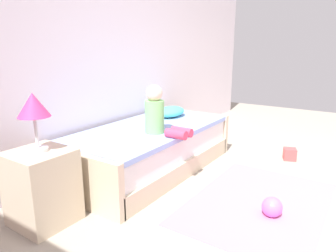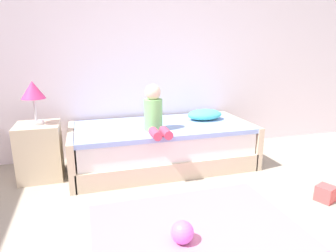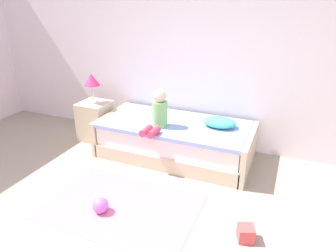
{
  "view_description": "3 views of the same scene",
  "coord_description": "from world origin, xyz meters",
  "views": [
    {
      "loc": [
        -2.72,
        -0.02,
        1.37
      ],
      "look_at": [
        -0.09,
        1.75,
        0.55
      ],
      "focal_mm": 32.77,
      "sensor_mm": 36.0,
      "label": 1
    },
    {
      "loc": [
        -0.96,
        -1.19,
        1.36
      ],
      "look_at": [
        -0.09,
        1.75,
        0.55
      ],
      "focal_mm": 31.17,
      "sensor_mm": 36.0,
      "label": 2
    },
    {
      "loc": [
        1.32,
        -1.57,
        2.09
      ],
      "look_at": [
        -0.09,
        1.75,
        0.55
      ],
      "focal_mm": 32.56,
      "sensor_mm": 36.0,
      "label": 3
    }
  ],
  "objects": [
    {
      "name": "pillow",
      "position": [
        0.5,
        2.1,
        0.56
      ],
      "size": [
        0.44,
        0.3,
        0.13
      ],
      "primitive_type": "ellipsoid",
      "color": "#4CCCBC",
      "rests_on": "bed"
    },
    {
      "name": "nightstand",
      "position": [
        -1.44,
        2.04,
        0.3
      ],
      "size": [
        0.44,
        0.44,
        0.6
      ],
      "primitive_type": "cube",
      "color": "beige",
      "rests_on": "ground"
    },
    {
      "name": "child_figure",
      "position": [
        -0.23,
        1.77,
        0.7
      ],
      "size": [
        0.2,
        0.51,
        0.5
      ],
      "color": "#7FC672",
      "rests_on": "bed"
    },
    {
      "name": "table_lamp",
      "position": [
        -1.44,
        2.04,
        0.94
      ],
      "size": [
        0.24,
        0.24,
        0.45
      ],
      "color": "silver",
      "rests_on": "nightstand"
    },
    {
      "name": "toy_ball",
      "position": [
        -0.34,
        0.54,
        0.08
      ],
      "size": [
        0.17,
        0.17,
        0.17
      ],
      "primitive_type": "sphere",
      "color": "#CC66D8",
      "rests_on": "ground"
    },
    {
      "name": "bed",
      "position": [
        -0.09,
        2.0,
        0.25
      ],
      "size": [
        2.11,
        1.0,
        0.5
      ],
      "color": "beige",
      "rests_on": "ground"
    },
    {
      "name": "wall_rear",
      "position": [
        0.0,
        2.6,
        1.45
      ],
      "size": [
        7.2,
        0.1,
        2.9
      ],
      "primitive_type": "cube",
      "color": "white",
      "rests_on": "ground"
    },
    {
      "name": "area_rug",
      "position": [
        -0.18,
        0.7,
        0.0
      ],
      "size": [
        1.6,
        1.1,
        0.01
      ],
      "primitive_type": "cube",
      "color": "pink",
      "rests_on": "ground"
    },
    {
      "name": "toy_block",
      "position": [
        1.13,
        0.73,
        0.07
      ],
      "size": [
        0.19,
        0.19,
        0.15
      ],
      "primitive_type": "cube",
      "rotation": [
        0.0,
        0.0,
        1.93
      ],
      "color": "#E54C4C",
      "rests_on": "ground"
    }
  ]
}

